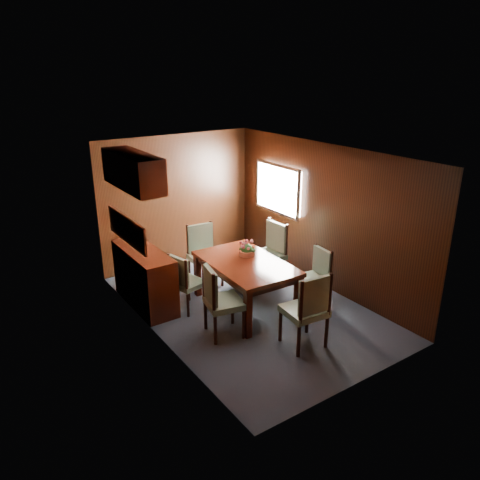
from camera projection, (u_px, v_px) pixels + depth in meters
ground at (248, 307)px, 7.27m from camera, size 4.50×4.50×0.00m
room_shell at (230, 202)px, 6.90m from camera, size 3.06×4.52×2.41m
sideboard at (145, 277)px, 7.23m from camera, size 0.48×1.40×0.90m
dining_table at (246, 268)px, 7.06m from camera, size 1.08×1.67×0.76m
chair_left_near at (218, 298)px, 6.33m from camera, size 0.57×0.58×1.04m
chair_left_far at (184, 280)px, 7.02m from camera, size 0.51×0.52×0.92m
chair_right_near at (316, 274)px, 7.21m from camera, size 0.46×0.48×0.93m
chair_right_far at (271, 250)px, 7.91m from camera, size 0.51×0.53×1.08m
chair_head at (308, 307)px, 6.04m from camera, size 0.56×0.54×1.08m
chair_foot at (203, 251)px, 7.91m from camera, size 0.54×0.52×1.05m
flower_centerpiece at (247, 248)px, 7.22m from camera, size 0.26×0.26×0.26m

